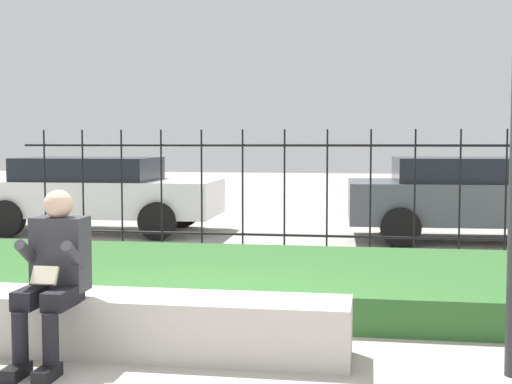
{
  "coord_description": "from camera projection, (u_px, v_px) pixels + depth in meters",
  "views": [
    {
      "loc": [
        1.39,
        -5.04,
        1.59
      ],
      "look_at": [
        0.19,
        2.43,
        1.05
      ],
      "focal_mm": 50.0,
      "sensor_mm": 36.0,
      "label": 1
    }
  ],
  "objects": [
    {
      "name": "person_seated_reader",
      "position": [
        54.0,
        270.0,
        5.07
      ],
      "size": [
        0.42,
        0.73,
        1.24
      ],
      "color": "black",
      "rests_on": "ground_plane"
    },
    {
      "name": "grass_berm",
      "position": [
        233.0,
        279.0,
        7.38
      ],
      "size": [
        8.7,
        2.84,
        0.32
      ],
      "color": "#33662D",
      "rests_on": "ground_plane"
    },
    {
      "name": "car_parked_left",
      "position": [
        97.0,
        192.0,
        12.42
      ],
      "size": [
        4.2,
        2.01,
        1.3
      ],
      "rotation": [
        0.0,
        0.0,
        0.03
      ],
      "color": "silver",
      "rests_on": "ground_plane"
    },
    {
      "name": "iron_fence",
      "position": [
        263.0,
        193.0,
        9.4
      ],
      "size": [
        6.7,
        0.03,
        1.74
      ],
      "color": "black",
      "rests_on": "ground_plane"
    },
    {
      "name": "car_parked_right",
      "position": [
        473.0,
        196.0,
        11.32
      ],
      "size": [
        4.06,
        2.07,
        1.33
      ],
      "rotation": [
        0.0,
        0.0,
        0.05
      ],
      "color": "#4C5156",
      "rests_on": "ground_plane"
    },
    {
      "name": "stone_bench",
      "position": [
        150.0,
        328.0,
        5.32
      ],
      "size": [
        2.98,
        0.56,
        0.44
      ],
      "color": "beige",
      "rests_on": "ground_plane"
    },
    {
      "name": "ground_plane",
      "position": [
        179.0,
        355.0,
        5.3
      ],
      "size": [
        60.0,
        60.0,
        0.0
      ],
      "primitive_type": "plane",
      "color": "#A8A399"
    }
  ]
}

